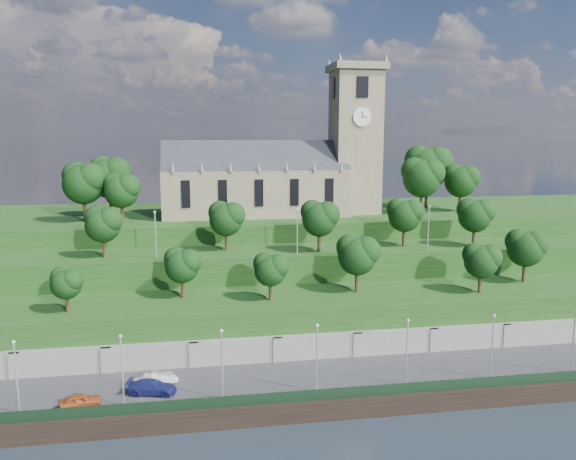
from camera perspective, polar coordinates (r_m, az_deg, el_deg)
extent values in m
plane|color=black|center=(61.85, 5.32, -18.60)|extent=(320.00, 320.00, 0.00)
cube|color=#2D2D30|center=(66.59, 4.01, -15.43)|extent=(160.00, 12.00, 2.00)
cube|color=black|center=(61.29, 5.35, -17.72)|extent=(160.00, 0.50, 2.20)
cube|color=black|center=(61.17, 5.21, -16.20)|extent=(160.00, 0.10, 1.20)
cube|color=slate|center=(71.34, 2.91, -12.31)|extent=(160.00, 2.00, 5.00)
cube|color=slate|center=(72.38, -25.98, -13.02)|extent=(1.20, 0.60, 5.00)
cube|color=slate|center=(70.12, -17.93, -13.22)|extent=(1.20, 0.60, 5.00)
cube|color=slate|center=(69.24, -9.51, -13.15)|extent=(1.20, 0.60, 5.00)
cube|color=slate|center=(69.80, -1.07, -12.82)|extent=(1.20, 0.60, 5.00)
cube|color=slate|center=(71.76, 7.05, -12.24)|extent=(1.20, 0.60, 5.00)
cube|color=slate|center=(75.02, 14.56, -11.49)|extent=(1.20, 0.60, 5.00)
cube|color=slate|center=(79.41, 21.30, -10.65)|extent=(1.20, 0.60, 5.00)
cube|color=slate|center=(84.75, 27.24, -9.78)|extent=(1.20, 0.60, 5.00)
cube|color=#183C14|center=(76.29, 1.98, -9.59)|extent=(160.00, 12.00, 8.00)
cube|color=#183C14|center=(86.00, 0.58, -5.92)|extent=(160.00, 10.00, 12.00)
cube|color=#183C14|center=(105.80, -1.33, -2.06)|extent=(160.00, 32.00, 15.00)
cube|color=#70664E|center=(99.60, -3.33, 3.88)|extent=(32.00, 12.00, 8.00)
cube|color=#24262C|center=(99.25, -3.35, 6.17)|extent=(32.00, 10.18, 10.18)
cone|color=#70664E|center=(92.81, -11.66, 6.28)|extent=(0.70, 0.70, 1.80)
cone|color=#70664E|center=(92.72, -8.76, 6.37)|extent=(0.70, 0.70, 1.80)
cone|color=#70664E|center=(92.86, -5.87, 6.44)|extent=(0.70, 0.70, 1.80)
cone|color=#70664E|center=(93.24, -2.98, 6.49)|extent=(0.70, 0.70, 1.80)
cone|color=#70664E|center=(93.85, -0.13, 6.52)|extent=(0.70, 0.70, 1.80)
cone|color=#70664E|center=(94.69, 2.68, 6.54)|extent=(0.70, 0.70, 1.80)
cone|color=#70664E|center=(95.74, 5.43, 6.55)|extent=(0.70, 0.70, 1.80)
cube|color=black|center=(93.03, -10.34, 3.61)|extent=(1.40, 0.25, 4.50)
cube|color=black|center=(93.09, -6.64, 3.71)|extent=(1.40, 0.25, 4.50)
cube|color=black|center=(93.53, -2.95, 3.79)|extent=(1.40, 0.25, 4.50)
cube|color=black|center=(94.35, 0.68, 3.86)|extent=(1.40, 0.25, 4.50)
cube|color=black|center=(95.55, 4.24, 3.91)|extent=(1.40, 0.25, 4.50)
cube|color=#70664E|center=(102.43, 6.81, 8.76)|extent=(8.00, 8.00, 25.00)
cube|color=#70664E|center=(103.01, 6.97, 16.06)|extent=(9.20, 9.20, 1.20)
cone|color=#70664E|center=(98.29, 5.31, 17.09)|extent=(0.80, 0.80, 1.60)
cone|color=#70664E|center=(106.00, 4.19, 16.58)|extent=(0.80, 0.80, 1.60)
cone|color=#70664E|center=(100.53, 9.93, 16.83)|extent=(0.80, 0.80, 1.60)
cone|color=#70664E|center=(108.09, 8.50, 16.38)|extent=(0.80, 0.80, 1.60)
cube|color=black|center=(98.78, 7.59, 14.22)|extent=(2.00, 0.25, 3.50)
cube|color=black|center=(106.61, 6.31, 13.92)|extent=(2.00, 0.25, 3.50)
cube|color=black|center=(101.66, 4.64, 14.15)|extent=(0.25, 2.00, 3.50)
cube|color=black|center=(103.87, 9.15, 13.96)|extent=(0.25, 2.00, 3.50)
cylinder|color=white|center=(98.49, 7.53, 11.32)|extent=(3.20, 0.30, 3.20)
cylinder|color=white|center=(103.64, 9.10, 11.21)|extent=(0.30, 3.20, 3.20)
cube|color=black|center=(98.33, 7.57, 11.61)|extent=(0.12, 0.05, 1.10)
cube|color=black|center=(98.43, 7.79, 11.31)|extent=(0.80, 0.05, 0.12)
cylinder|color=#2F1F12|center=(73.28, -21.49, -6.87)|extent=(0.47, 0.47, 2.37)
sphere|color=black|center=(72.68, -21.61, -5.14)|extent=(3.69, 3.69, 3.69)
sphere|color=black|center=(72.03, -21.12, -4.78)|extent=(2.76, 2.76, 2.76)
sphere|color=black|center=(73.08, -22.06, -4.49)|extent=(2.58, 2.58, 2.58)
cylinder|color=#2F1F12|center=(75.31, -10.65, -5.68)|extent=(0.49, 0.49, 2.88)
sphere|color=black|center=(74.62, -10.72, -3.62)|extent=(4.49, 4.49, 4.49)
sphere|color=black|center=(74.00, -10.05, -3.18)|extent=(3.36, 3.36, 3.36)
sphere|color=black|center=(74.99, -11.33, -2.87)|extent=(3.14, 3.14, 3.14)
cylinder|color=#2F1F12|center=(72.95, -1.80, -6.11)|extent=(0.48, 0.48, 2.68)
sphere|color=black|center=(72.27, -1.81, -4.14)|extent=(4.16, 4.16, 4.16)
sphere|color=black|center=(71.83, -1.11, -3.71)|extent=(3.12, 3.12, 3.12)
sphere|color=black|center=(72.49, -2.43, -3.42)|extent=(2.91, 2.91, 2.91)
cylinder|color=#2F1F12|center=(77.13, 7.00, -5.02)|extent=(0.51, 0.51, 3.39)
sphere|color=black|center=(76.35, 7.05, -2.64)|extent=(5.27, 5.27, 5.27)
sphere|color=black|center=(75.99, 7.94, -2.11)|extent=(3.95, 3.95, 3.95)
sphere|color=black|center=(76.50, 6.27, -1.79)|extent=(3.69, 3.69, 3.69)
cylinder|color=#2F1F12|center=(80.57, 18.92, -5.01)|extent=(0.49, 0.49, 2.92)
sphere|color=black|center=(79.91, 19.03, -3.05)|extent=(4.55, 4.55, 4.55)
sphere|color=black|center=(79.81, 19.79, -2.61)|extent=(3.41, 3.41, 3.41)
sphere|color=black|center=(79.84, 18.37, -2.35)|extent=(3.18, 3.18, 3.18)
cylinder|color=#2F1F12|center=(88.28, 22.85, -3.84)|extent=(0.51, 0.51, 3.33)
sphere|color=black|center=(87.61, 22.99, -1.79)|extent=(5.18, 5.18, 5.18)
sphere|color=black|center=(87.59, 23.78, -1.33)|extent=(3.88, 3.88, 3.88)
sphere|color=black|center=(87.48, 22.31, -1.07)|extent=(3.62, 3.62, 3.62)
cylinder|color=#2F1F12|center=(83.20, -18.19, -1.59)|extent=(0.50, 0.50, 3.16)
sphere|color=black|center=(82.67, -18.30, 0.48)|extent=(4.91, 4.91, 4.91)
sphere|color=black|center=(81.92, -17.70, 0.95)|extent=(3.68, 3.68, 3.68)
sphere|color=black|center=(83.26, -18.85, 1.20)|extent=(3.44, 3.44, 3.44)
cylinder|color=#2F1F12|center=(84.15, -6.28, -1.01)|extent=(0.50, 0.50, 3.20)
sphere|color=black|center=(83.63, -6.32, 1.07)|extent=(4.97, 4.97, 4.97)
sphere|color=black|center=(83.07, -5.62, 1.55)|extent=(3.73, 3.73, 3.73)
sphere|color=black|center=(84.06, -6.94, 1.79)|extent=(3.48, 3.48, 3.48)
cylinder|color=#2F1F12|center=(82.95, 3.18, -1.09)|extent=(0.51, 0.51, 3.30)
sphere|color=black|center=(82.39, 3.20, 1.09)|extent=(5.14, 5.14, 5.14)
sphere|color=black|center=(82.01, 3.98, 1.59)|extent=(3.86, 3.86, 3.86)
sphere|color=black|center=(82.68, 2.50, 1.85)|extent=(3.60, 3.60, 3.60)
cylinder|color=#2F1F12|center=(88.75, 11.68, -0.58)|extent=(0.50, 0.50, 3.22)
sphere|color=black|center=(88.25, 11.75, 1.41)|extent=(5.01, 5.01, 5.01)
sphere|color=black|center=(88.04, 12.49, 1.86)|extent=(3.76, 3.76, 3.76)
sphere|color=black|center=(88.38, 11.10, 2.10)|extent=(3.51, 3.51, 3.51)
cylinder|color=#2F1F12|center=(91.24, 18.34, -0.59)|extent=(0.50, 0.50, 3.23)
sphere|color=black|center=(90.75, 18.45, 1.35)|extent=(5.02, 5.02, 5.02)
sphere|color=black|center=(90.67, 19.18, 1.78)|extent=(3.77, 3.77, 3.77)
sphere|color=black|center=(90.76, 17.81, 2.02)|extent=(3.52, 3.52, 3.52)
cylinder|color=#2F1F12|center=(97.12, -19.94, 2.02)|extent=(0.55, 0.55, 4.21)
sphere|color=black|center=(96.68, -20.08, 4.41)|extent=(6.56, 6.56, 6.56)
sphere|color=black|center=(95.72, -19.42, 4.99)|extent=(4.92, 4.92, 4.92)
sphere|color=black|center=(97.61, -20.70, 5.19)|extent=(4.59, 4.59, 4.59)
cylinder|color=#2F1F12|center=(102.43, -17.55, 2.60)|extent=(0.56, 0.56, 4.47)
sphere|color=black|center=(102.00, -17.68, 5.01)|extent=(6.95, 6.95, 6.95)
sphere|color=black|center=(101.04, -16.99, 5.60)|extent=(5.21, 5.21, 5.21)
sphere|color=black|center=(102.95, -18.32, 5.80)|extent=(4.87, 4.87, 4.87)
cylinder|color=#2F1F12|center=(94.23, -16.49, 1.75)|extent=(0.51, 0.51, 3.48)
sphere|color=black|center=(93.83, -16.59, 3.78)|extent=(5.41, 5.41, 5.41)
sphere|color=black|center=(93.08, -16.00, 4.27)|extent=(4.06, 4.06, 4.06)
sphere|color=black|center=(94.53, -17.14, 4.46)|extent=(3.79, 3.79, 3.79)
cylinder|color=#2F1F12|center=(103.08, 13.36, 2.80)|extent=(0.55, 0.55, 4.32)
sphere|color=black|center=(102.67, 13.45, 5.11)|extent=(6.72, 6.72, 6.72)
sphere|color=black|center=(102.49, 14.31, 5.63)|extent=(5.04, 5.04, 5.04)
sphere|color=black|center=(102.90, 12.69, 5.90)|extent=(4.70, 4.70, 4.70)
cylinder|color=#2F1F12|center=(112.05, 13.89, 3.55)|extent=(0.59, 0.59, 5.15)
sphere|color=black|center=(111.63, 13.99, 6.09)|extent=(8.01, 8.01, 8.01)
sphere|color=black|center=(111.46, 14.95, 6.66)|extent=(6.01, 6.01, 6.01)
sphere|color=black|center=(111.92, 13.16, 6.95)|extent=(5.61, 5.61, 5.61)
cylinder|color=#2F1F12|center=(108.35, 17.04, 2.82)|extent=(0.53, 0.53, 3.75)
sphere|color=black|center=(107.98, 17.14, 4.73)|extent=(5.83, 5.83, 5.83)
sphere|color=black|center=(107.92, 17.86, 5.15)|extent=(4.38, 4.38, 4.38)
sphere|color=black|center=(108.10, 16.51, 5.38)|extent=(4.08, 4.08, 4.08)
cylinder|color=#B2B2B7|center=(62.67, -25.84, -13.46)|extent=(0.16, 0.16, 7.34)
sphere|color=silver|center=(61.32, -26.11, -10.19)|extent=(0.36, 0.36, 0.36)
cylinder|color=#B2B2B7|center=(60.54, -16.48, -13.68)|extent=(0.16, 0.16, 7.34)
sphere|color=silver|center=(59.15, -16.66, -10.30)|extent=(0.36, 0.36, 0.36)
cylinder|color=#B2B2B7|center=(60.02, -6.70, -13.53)|extent=(0.16, 0.16, 7.34)
sphere|color=silver|center=(58.62, -6.78, -10.13)|extent=(0.36, 0.36, 0.36)
cylinder|color=#B2B2B7|center=(61.16, 2.95, -13.01)|extent=(0.16, 0.16, 7.34)
sphere|color=silver|center=(59.78, 2.98, -9.66)|extent=(0.36, 0.36, 0.36)
cylinder|color=#B2B2B7|center=(63.86, 11.96, -12.20)|extent=(0.16, 0.16, 7.34)
sphere|color=silver|center=(62.54, 12.09, -8.98)|extent=(0.36, 0.36, 0.36)
cylinder|color=#B2B2B7|center=(67.94, 20.02, -11.22)|extent=(0.16, 0.16, 7.34)
sphere|color=silver|center=(66.70, 20.21, -8.18)|extent=(0.36, 0.36, 0.36)
cylinder|color=#B2B2B7|center=(73.17, 27.00, -10.19)|extent=(0.16, 0.16, 7.34)
sphere|color=silver|center=(72.02, 27.24, -7.35)|extent=(0.36, 0.36, 0.36)
cylinder|color=#B2B2B7|center=(80.07, -13.30, -0.59)|extent=(0.16, 0.16, 6.46)
sphere|color=silver|center=(79.54, -13.39, 1.78)|extent=(0.36, 0.36, 0.36)
cylinder|color=#B2B2B7|center=(81.03, 0.94, -0.20)|extent=(0.16, 0.16, 6.46)
sphere|color=silver|center=(80.51, 0.95, 2.15)|extent=(0.36, 0.36, 0.36)
cylinder|color=#B2B2B7|center=(86.73, 14.07, 0.17)|extent=(0.16, 0.16, 6.46)
sphere|color=silver|center=(86.24, 14.16, 2.37)|extent=(0.36, 0.36, 0.36)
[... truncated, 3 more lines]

